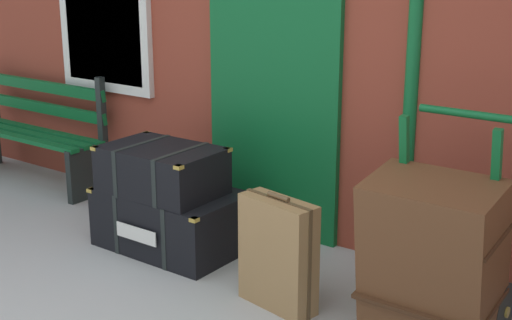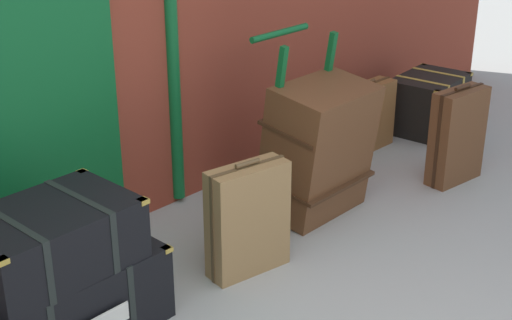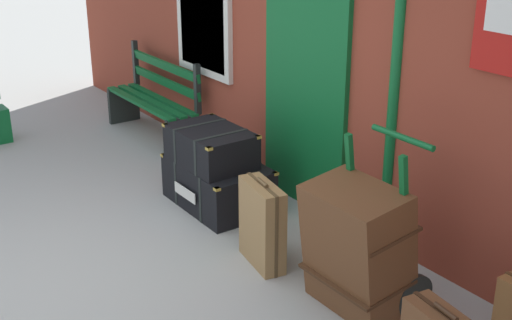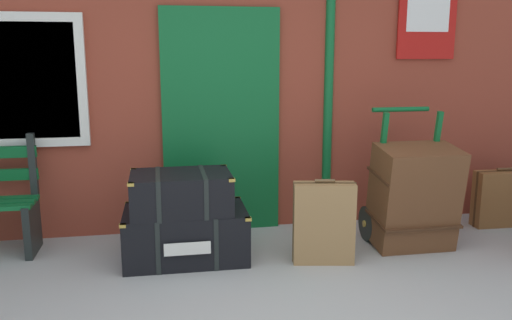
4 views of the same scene
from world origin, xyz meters
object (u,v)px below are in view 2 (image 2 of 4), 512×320
object	(u,v)px
suitcase_oxblood	(248,219)
suitcase_brown	(366,117)
steamer_trunk_base	(58,297)
large_brown_trunk	(318,149)
suitcase_tan	(457,136)
porters_trolley	(298,168)
steamer_trunk_middle	(50,239)
corner_trunk	(428,103)

from	to	relation	value
suitcase_oxblood	suitcase_brown	world-z (taller)	suitcase_oxblood
steamer_trunk_base	large_brown_trunk	bearing A→B (deg)	-3.32
suitcase_tan	suitcase_brown	bearing A→B (deg)	86.38
suitcase_oxblood	suitcase_brown	distance (m)	2.10
steamer_trunk_base	large_brown_trunk	size ratio (longest dim) A/B	1.09
steamer_trunk_base	porters_trolley	bearing A→B (deg)	1.64
large_brown_trunk	suitcase_brown	size ratio (longest dim) A/B	1.56
steamer_trunk_middle	large_brown_trunk	world-z (taller)	large_brown_trunk
steamer_trunk_base	suitcase_brown	size ratio (longest dim) A/B	1.71
steamer_trunk_middle	large_brown_trunk	bearing A→B (deg)	-1.90
suitcase_tan	corner_trunk	xyz separation A→B (m)	(0.81, 0.72, -0.11)
porters_trolley	large_brown_trunk	xyz separation A→B (m)	(0.00, -0.17, 0.19)
steamer_trunk_middle	porters_trolley	bearing A→B (deg)	2.99
steamer_trunk_middle	porters_trolley	xyz separation A→B (m)	(2.00, 0.10, -0.31)
steamer_trunk_base	suitcase_tan	world-z (taller)	suitcase_tan
steamer_trunk_base	suitcase_oxblood	xyz separation A→B (m)	(1.10, -0.29, 0.12)
steamer_trunk_middle	suitcase_tan	distance (m)	3.15
suitcase_oxblood	suitcase_tan	distance (m)	1.98
steamer_trunk_base	corner_trunk	distance (m)	3.88
porters_trolley	steamer_trunk_base	bearing A→B (deg)	-178.36
large_brown_trunk	porters_trolley	bearing A→B (deg)	90.00
steamer_trunk_middle	corner_trunk	bearing A→B (deg)	3.14
suitcase_oxblood	corner_trunk	bearing A→B (deg)	9.31
steamer_trunk_middle	suitcase_tan	xyz separation A→B (m)	(3.10, -0.50, -0.23)
porters_trolley	steamer_trunk_middle	bearing A→B (deg)	-177.01
porters_trolley	suitcase_oxblood	distance (m)	0.94
suitcase_oxblood	suitcase_brown	bearing A→B (deg)	16.03
steamer_trunk_base	corner_trunk	world-z (taller)	corner_trunk
suitcase_brown	porters_trolley	bearing A→B (deg)	-168.46
suitcase_oxblood	porters_trolley	bearing A→B (deg)	21.67
porters_trolley	suitcase_brown	xyz separation A→B (m)	(1.15, 0.23, 0.00)
large_brown_trunk	suitcase_tan	bearing A→B (deg)	-21.63
steamer_trunk_middle	corner_trunk	size ratio (longest dim) A/B	1.12
porters_trolley	corner_trunk	bearing A→B (deg)	3.29
steamer_trunk_middle	porters_trolley	distance (m)	2.03
large_brown_trunk	suitcase_oxblood	size ratio (longest dim) A/B	1.32
large_brown_trunk	suitcase_tan	distance (m)	1.18
porters_trolley	corner_trunk	xyz separation A→B (m)	(1.91, 0.11, -0.03)
large_brown_trunk	suitcase_brown	xyz separation A→B (m)	(1.15, 0.41, -0.19)
steamer_trunk_middle	large_brown_trunk	xyz separation A→B (m)	(2.00, -0.07, -0.12)
suitcase_brown	corner_trunk	xyz separation A→B (m)	(0.76, -0.13, -0.04)
steamer_trunk_base	large_brown_trunk	xyz separation A→B (m)	(1.97, -0.11, 0.25)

